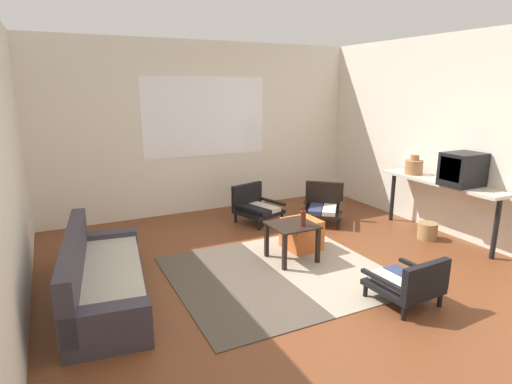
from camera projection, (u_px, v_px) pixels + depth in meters
ground_plane at (306, 282)px, 4.42m from camera, size 7.80×7.80×0.00m
far_wall_with_window at (204, 128)px, 6.74m from camera, size 5.60×0.13×2.70m
side_wall_right at (467, 138)px, 5.49m from camera, size 0.12×6.60×2.70m
area_rug at (279, 273)px, 4.61m from camera, size 2.29×2.06×0.01m
couch at (101, 279)px, 4.02m from camera, size 0.93×2.04×0.67m
coffee_table at (292, 232)px, 4.89m from camera, size 0.53×0.51×0.45m
armchair_by_window at (255, 205)px, 6.34m from camera, size 0.73×0.73×0.56m
armchair_striped_foreground at (409, 282)px, 3.91m from camera, size 0.59×0.59×0.49m
armchair_corner at (323, 205)px, 6.32m from camera, size 0.81×0.80×0.59m
ottoman_orange at (302, 234)px, 5.28m from camera, size 0.43×0.43×0.39m
console_shelf at (440, 187)px, 5.57m from camera, size 0.37×1.79×0.79m
crt_television at (463, 169)px, 5.23m from camera, size 0.48×0.38×0.42m
clay_vase at (414, 166)px, 5.94m from camera, size 0.25×0.25×0.28m
glass_bottle at (303, 218)px, 4.79m from camera, size 0.06×0.06×0.24m
wicker_basket at (427, 231)px, 5.65m from camera, size 0.26×0.26×0.22m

